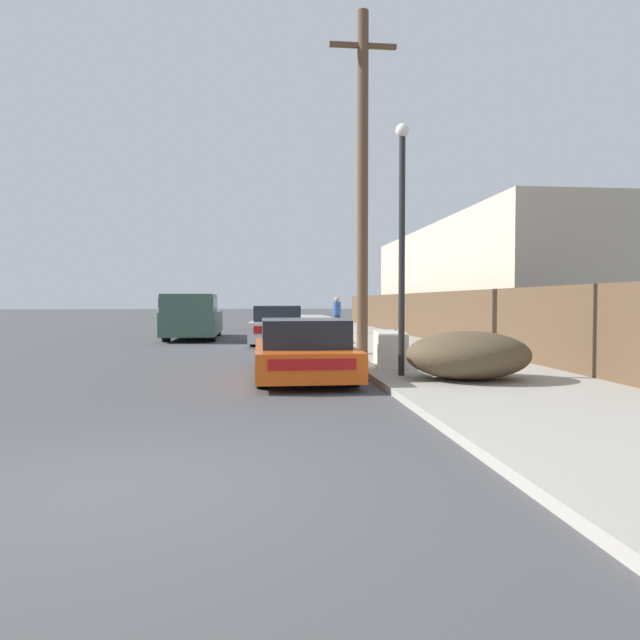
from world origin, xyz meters
The scene contains 13 objects.
ground_plane centered at (0.00, 0.00, 0.00)m, with size 220.00×220.00×0.00m, color #444447.
sidewalk_curb centered at (5.30, 23.50, 0.06)m, with size 4.20×63.00×0.12m, color #9E998E.
discarded_fridge centered at (3.92, 7.64, 0.49)m, with size 0.84×1.75×0.77m.
parked_sports_car_red centered at (1.92, 6.60, 0.55)m, with size 1.88×4.32×1.19m.
car_parked_mid centered at (1.71, 15.92, 0.65)m, with size 2.15×4.69×1.38m.
car_parked_far centered at (1.84, 26.22, 0.60)m, with size 1.98×4.62×1.26m.
pickup_truck centered at (-1.66, 18.55, 0.91)m, with size 2.11×5.56×1.81m.
utility_pole centered at (3.80, 10.45, 4.79)m, with size 1.80×0.30×9.11m.
street_lamp centered at (3.75, 5.92, 2.88)m, with size 0.26×0.26×4.76m.
brush_pile centered at (4.83, 5.27, 0.56)m, with size 2.28×1.74×0.88m.
wooden_fence centered at (7.25, 17.06, 0.99)m, with size 0.08×33.08×1.74m, color brown.
building_right_house centered at (11.16, 19.62, 2.38)m, with size 6.00×17.95×4.75m, color beige.
pedestrian centered at (4.49, 20.80, 0.95)m, with size 0.34×0.34×1.63m.
Camera 1 is at (1.10, -4.69, 1.54)m, focal length 32.00 mm.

